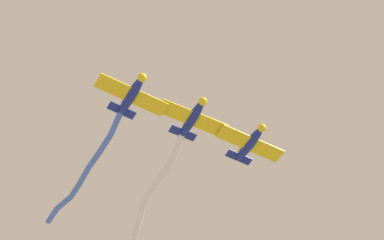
% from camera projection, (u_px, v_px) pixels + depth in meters
% --- Properties ---
extents(airplane_lead, '(6.16, 6.76, 1.88)m').
position_uv_depth(airplane_lead, '(132.00, 95.00, 60.30)').
color(airplane_lead, navy).
extents(smoke_trail_lead, '(13.96, 11.07, 1.69)m').
position_uv_depth(smoke_trail_lead, '(84.00, 174.00, 65.35)').
color(smoke_trail_lead, '#4C75DB').
extents(airplane_left_wing, '(6.39, 6.56, 1.88)m').
position_uv_depth(airplane_left_wing, '(193.00, 118.00, 62.37)').
color(airplane_left_wing, navy).
extents(smoke_trail_left_wing, '(15.53, 18.49, 1.96)m').
position_uv_depth(smoke_trail_left_wing, '(146.00, 209.00, 70.41)').
color(smoke_trail_left_wing, white).
extents(airplane_right_wing, '(6.25, 6.68, 1.88)m').
position_uv_depth(airplane_right_wing, '(250.00, 143.00, 63.96)').
color(airplane_right_wing, navy).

